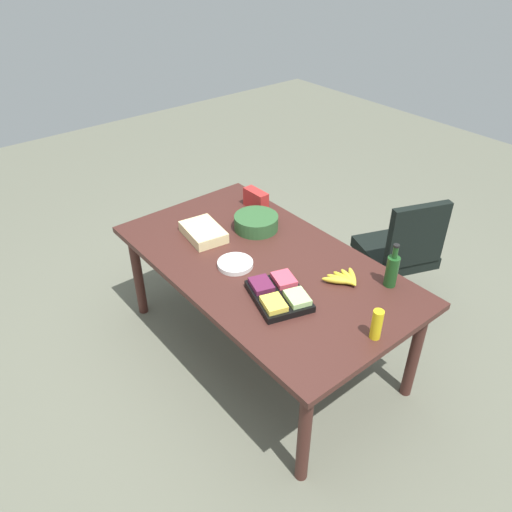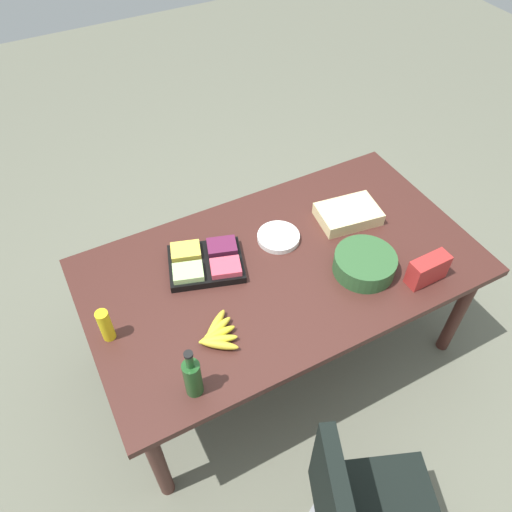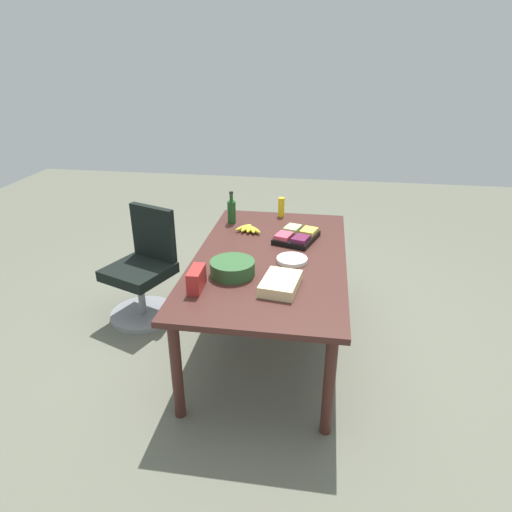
{
  "view_description": "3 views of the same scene",
  "coord_description": "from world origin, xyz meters",
  "px_view_note": "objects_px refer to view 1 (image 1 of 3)",
  "views": [
    {
      "loc": [
        -1.95,
        1.64,
        2.53
      ],
      "look_at": [
        0.03,
        0.04,
        0.79
      ],
      "focal_mm": 35.02,
      "sensor_mm": 36.0,
      "label": 1
    },
    {
      "loc": [
        -0.88,
        -1.38,
        2.61
      ],
      "look_at": [
        -0.11,
        0.07,
        0.8
      ],
      "focal_mm": 35.09,
      "sensor_mm": 36.0,
      "label": 2
    },
    {
      "loc": [
        2.99,
        0.35,
        2.14
      ],
      "look_at": [
        0.15,
        -0.08,
        0.81
      ],
      "focal_mm": 31.74,
      "sensor_mm": 36.0,
      "label": 3
    }
  ],
  "objects_px": {
    "chip_bag_red": "(256,199)",
    "salad_bowl": "(256,222)",
    "conference_table": "(263,271)",
    "paper_plate_stack": "(235,264)",
    "wine_bottle": "(392,270)",
    "mustard_bottle": "(377,324)",
    "fruit_platter": "(279,294)",
    "banana_bunch": "(344,278)",
    "sheet_cake": "(203,232)",
    "office_chair": "(396,263)"
  },
  "relations": [
    {
      "from": "wine_bottle",
      "to": "sheet_cake",
      "type": "height_order",
      "value": "wine_bottle"
    },
    {
      "from": "sheet_cake",
      "to": "fruit_platter",
      "type": "distance_m",
      "value": 0.82
    },
    {
      "from": "fruit_platter",
      "to": "chip_bag_red",
      "type": "height_order",
      "value": "chip_bag_red"
    },
    {
      "from": "conference_table",
      "to": "sheet_cake",
      "type": "distance_m",
      "value": 0.5
    },
    {
      "from": "wine_bottle",
      "to": "conference_table",
      "type": "bearing_deg",
      "value": 32.9
    },
    {
      "from": "fruit_platter",
      "to": "chip_bag_red",
      "type": "relative_size",
      "value": 2.14
    },
    {
      "from": "sheet_cake",
      "to": "mustard_bottle",
      "type": "xyz_separation_m",
      "value": [
        -1.35,
        -0.14,
        0.05
      ]
    },
    {
      "from": "office_chair",
      "to": "sheet_cake",
      "type": "height_order",
      "value": "office_chair"
    },
    {
      "from": "paper_plate_stack",
      "to": "wine_bottle",
      "type": "bearing_deg",
      "value": -140.85
    },
    {
      "from": "mustard_bottle",
      "to": "paper_plate_stack",
      "type": "xyz_separation_m",
      "value": [
        0.95,
        0.18,
        -0.07
      ]
    },
    {
      "from": "conference_table",
      "to": "salad_bowl",
      "type": "xyz_separation_m",
      "value": [
        0.33,
        -0.21,
        0.12
      ]
    },
    {
      "from": "chip_bag_red",
      "to": "salad_bowl",
      "type": "bearing_deg",
      "value": 141.34
    },
    {
      "from": "wine_bottle",
      "to": "fruit_platter",
      "type": "distance_m",
      "value": 0.67
    },
    {
      "from": "fruit_platter",
      "to": "paper_plate_stack",
      "type": "bearing_deg",
      "value": -0.29
    },
    {
      "from": "banana_bunch",
      "to": "paper_plate_stack",
      "type": "bearing_deg",
      "value": 36.98
    },
    {
      "from": "fruit_platter",
      "to": "chip_bag_red",
      "type": "distance_m",
      "value": 1.06
    },
    {
      "from": "conference_table",
      "to": "fruit_platter",
      "type": "xyz_separation_m",
      "value": [
        -0.34,
        0.17,
        0.1
      ]
    },
    {
      "from": "conference_table",
      "to": "office_chair",
      "type": "height_order",
      "value": "office_chair"
    },
    {
      "from": "salad_bowl",
      "to": "paper_plate_stack",
      "type": "bearing_deg",
      "value": 124.77
    },
    {
      "from": "wine_bottle",
      "to": "chip_bag_red",
      "type": "height_order",
      "value": "wine_bottle"
    },
    {
      "from": "conference_table",
      "to": "wine_bottle",
      "type": "distance_m",
      "value": 0.79
    },
    {
      "from": "sheet_cake",
      "to": "mustard_bottle",
      "type": "distance_m",
      "value": 1.36
    },
    {
      "from": "office_chair",
      "to": "chip_bag_red",
      "type": "xyz_separation_m",
      "value": [
        0.8,
        0.71,
        0.45
      ]
    },
    {
      "from": "banana_bunch",
      "to": "paper_plate_stack",
      "type": "height_order",
      "value": "banana_bunch"
    },
    {
      "from": "paper_plate_stack",
      "to": "fruit_platter",
      "type": "bearing_deg",
      "value": 179.71
    },
    {
      "from": "conference_table",
      "to": "chip_bag_red",
      "type": "distance_m",
      "value": 0.7
    },
    {
      "from": "chip_bag_red",
      "to": "banana_bunch",
      "type": "bearing_deg",
      "value": 171.0
    },
    {
      "from": "conference_table",
      "to": "chip_bag_red",
      "type": "xyz_separation_m",
      "value": [
        0.56,
        -0.4,
        0.14
      ]
    },
    {
      "from": "banana_bunch",
      "to": "mustard_bottle",
      "type": "distance_m",
      "value": 0.48
    },
    {
      "from": "mustard_bottle",
      "to": "sheet_cake",
      "type": "bearing_deg",
      "value": 5.71
    },
    {
      "from": "office_chair",
      "to": "sheet_cake",
      "type": "xyz_separation_m",
      "value": [
        0.71,
        1.23,
        0.41
      ]
    },
    {
      "from": "fruit_platter",
      "to": "wine_bottle",
      "type": "bearing_deg",
      "value": -117.81
    },
    {
      "from": "office_chair",
      "to": "banana_bunch",
      "type": "bearing_deg",
      "value": 104.37
    },
    {
      "from": "mustard_bottle",
      "to": "chip_bag_red",
      "type": "height_order",
      "value": "mustard_bottle"
    },
    {
      "from": "conference_table",
      "to": "wine_bottle",
      "type": "xyz_separation_m",
      "value": [
        -0.65,
        -0.42,
        0.18
      ]
    },
    {
      "from": "chip_bag_red",
      "to": "mustard_bottle",
      "type": "bearing_deg",
      "value": 164.96
    },
    {
      "from": "sheet_cake",
      "to": "fruit_platter",
      "type": "bearing_deg",
      "value": 177.06
    },
    {
      "from": "mustard_bottle",
      "to": "salad_bowl",
      "type": "bearing_deg",
      "value": -9.54
    },
    {
      "from": "conference_table",
      "to": "salad_bowl",
      "type": "height_order",
      "value": "salad_bowl"
    },
    {
      "from": "salad_bowl",
      "to": "fruit_platter",
      "type": "relative_size",
      "value": 0.7
    },
    {
      "from": "paper_plate_stack",
      "to": "chip_bag_red",
      "type": "height_order",
      "value": "chip_bag_red"
    },
    {
      "from": "paper_plate_stack",
      "to": "salad_bowl",
      "type": "bearing_deg",
      "value": -55.23
    },
    {
      "from": "office_chair",
      "to": "fruit_platter",
      "type": "relative_size",
      "value": 2.21
    },
    {
      "from": "fruit_platter",
      "to": "mustard_bottle",
      "type": "xyz_separation_m",
      "value": [
        -0.54,
        -0.18,
        0.05
      ]
    },
    {
      "from": "banana_bunch",
      "to": "paper_plate_stack",
      "type": "xyz_separation_m",
      "value": [
        0.53,
        0.4,
        -0.01
      ]
    },
    {
      "from": "sheet_cake",
      "to": "fruit_platter",
      "type": "relative_size",
      "value": 0.75
    },
    {
      "from": "salad_bowl",
      "to": "mustard_bottle",
      "type": "bearing_deg",
      "value": 170.46
    },
    {
      "from": "wine_bottle",
      "to": "sheet_cake",
      "type": "distance_m",
      "value": 1.25
    },
    {
      "from": "office_chair",
      "to": "mustard_bottle",
      "type": "xyz_separation_m",
      "value": [
        -0.64,
        1.1,
        0.46
      ]
    },
    {
      "from": "fruit_platter",
      "to": "banana_bunch",
      "type": "bearing_deg",
      "value": -107.0
    }
  ]
}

